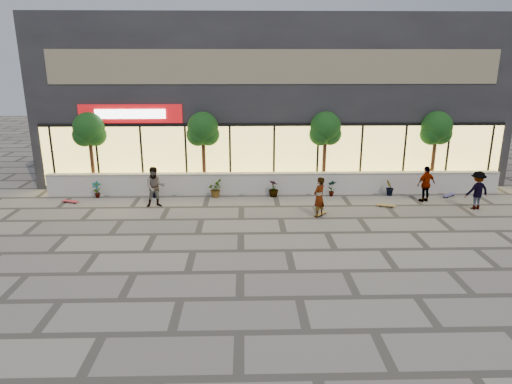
{
  "coord_description": "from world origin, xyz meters",
  "views": [
    {
      "loc": [
        -1.47,
        -14.49,
        6.33
      ],
      "look_at": [
        -1.03,
        2.78,
        1.3
      ],
      "focal_mm": 32.0,
      "sensor_mm": 36.0,
      "label": 1
    }
  ],
  "objects_px": {
    "skater_right_near": "(426,184)",
    "skater_right_far": "(477,190)",
    "tree_west": "(89,131)",
    "tree_midwest": "(203,131)",
    "skateboard_right_near": "(386,205)",
    "skater_left": "(155,187)",
    "skateboard_right_far": "(449,195)",
    "tree_east": "(436,130)",
    "skater_center": "(319,197)",
    "tree_mideast": "(325,130)",
    "skateboard_center": "(321,214)",
    "skateboard_left": "(70,201)"
  },
  "relations": [
    {
      "from": "tree_west",
      "to": "tree_midwest",
      "type": "relative_size",
      "value": 1.0
    },
    {
      "from": "tree_west",
      "to": "skater_center",
      "type": "xyz_separation_m",
      "value": [
        10.6,
        -4.19,
        -2.14
      ]
    },
    {
      "from": "skateboard_center",
      "to": "skateboard_left",
      "type": "height_order",
      "value": "skateboard_left"
    },
    {
      "from": "tree_mideast",
      "to": "skater_right_far",
      "type": "distance_m",
      "value": 7.33
    },
    {
      "from": "tree_midwest",
      "to": "skateboard_right_near",
      "type": "bearing_deg",
      "value": -19.82
    },
    {
      "from": "skater_center",
      "to": "skater_right_far",
      "type": "height_order",
      "value": "skater_right_far"
    },
    {
      "from": "tree_east",
      "to": "skater_center",
      "type": "xyz_separation_m",
      "value": [
        -6.4,
        -4.19,
        -2.14
      ]
    },
    {
      "from": "skateboard_left",
      "to": "tree_mideast",
      "type": "bearing_deg",
      "value": 29.54
    },
    {
      "from": "skater_right_near",
      "to": "skateboard_right_far",
      "type": "distance_m",
      "value": 1.8
    },
    {
      "from": "tree_west",
      "to": "skater_right_far",
      "type": "xyz_separation_m",
      "value": [
        17.66,
        -3.35,
        -2.14
      ]
    },
    {
      "from": "skater_left",
      "to": "skater_right_far",
      "type": "relative_size",
      "value": 1.07
    },
    {
      "from": "tree_west",
      "to": "skater_right_far",
      "type": "relative_size",
      "value": 2.31
    },
    {
      "from": "tree_west",
      "to": "skateboard_left",
      "type": "height_order",
      "value": "tree_west"
    },
    {
      "from": "skater_left",
      "to": "skater_right_far",
      "type": "distance_m",
      "value": 14.12
    },
    {
      "from": "tree_mideast",
      "to": "skateboard_center",
      "type": "xyz_separation_m",
      "value": [
        -0.76,
        -4.04,
        -2.91
      ]
    },
    {
      "from": "skater_right_near",
      "to": "skateboard_right_far",
      "type": "relative_size",
      "value": 2.04
    },
    {
      "from": "skateboard_right_far",
      "to": "skater_center",
      "type": "bearing_deg",
      "value": 165.1
    },
    {
      "from": "tree_east",
      "to": "skateboard_left",
      "type": "height_order",
      "value": "tree_east"
    },
    {
      "from": "skater_right_far",
      "to": "tree_midwest",
      "type": "bearing_deg",
      "value": -28.02
    },
    {
      "from": "skater_right_near",
      "to": "skateboard_left",
      "type": "bearing_deg",
      "value": -21.92
    },
    {
      "from": "skater_center",
      "to": "skateboard_right_far",
      "type": "height_order",
      "value": "skater_center"
    },
    {
      "from": "skater_center",
      "to": "skater_right_near",
      "type": "relative_size",
      "value": 1.01
    },
    {
      "from": "skater_right_near",
      "to": "tree_east",
      "type": "bearing_deg",
      "value": -138.69
    },
    {
      "from": "tree_west",
      "to": "tree_east",
      "type": "bearing_deg",
      "value": 0.0
    },
    {
      "from": "skater_center",
      "to": "skateboard_center",
      "type": "bearing_deg",
      "value": -176.14
    },
    {
      "from": "skateboard_right_near",
      "to": "skater_right_near",
      "type": "bearing_deg",
      "value": 38.47
    },
    {
      "from": "skateboard_left",
      "to": "skateboard_right_near",
      "type": "bearing_deg",
      "value": 16.06
    },
    {
      "from": "tree_west",
      "to": "skater_left",
      "type": "xyz_separation_m",
      "value": [
        3.56,
        -2.66,
        -2.08
      ]
    },
    {
      "from": "skater_left",
      "to": "tree_west",
      "type": "bearing_deg",
      "value": 130.35
    },
    {
      "from": "skater_center",
      "to": "skateboard_right_far",
      "type": "distance_m",
      "value": 7.27
    },
    {
      "from": "tree_midwest",
      "to": "skater_center",
      "type": "bearing_deg",
      "value": -39.4
    },
    {
      "from": "skater_left",
      "to": "skateboard_right_far",
      "type": "xyz_separation_m",
      "value": [
        13.76,
        1.16,
        -0.82
      ]
    },
    {
      "from": "skateboard_right_near",
      "to": "skateboard_left",
      "type": "bearing_deg",
      "value": -166.75
    },
    {
      "from": "tree_west",
      "to": "tree_east",
      "type": "relative_size",
      "value": 1.0
    },
    {
      "from": "tree_west",
      "to": "skateboard_right_near",
      "type": "bearing_deg",
      "value": -12.25
    },
    {
      "from": "tree_west",
      "to": "skater_left",
      "type": "distance_m",
      "value": 4.91
    },
    {
      "from": "skater_center",
      "to": "skater_left",
      "type": "xyz_separation_m",
      "value": [
        -7.05,
        1.53,
        0.06
      ]
    },
    {
      "from": "tree_west",
      "to": "skateboard_center",
      "type": "bearing_deg",
      "value": -20.59
    },
    {
      "from": "tree_east",
      "to": "skater_center",
      "type": "relative_size",
      "value": 2.31
    },
    {
      "from": "skater_right_near",
      "to": "skateboard_left",
      "type": "xyz_separation_m",
      "value": [
        -16.35,
        0.19,
        -0.75
      ]
    },
    {
      "from": "tree_mideast",
      "to": "skater_left",
      "type": "xyz_separation_m",
      "value": [
        -7.94,
        -2.66,
        -2.08
      ]
    },
    {
      "from": "tree_west",
      "to": "skater_left",
      "type": "bearing_deg",
      "value": -36.82
    },
    {
      "from": "tree_mideast",
      "to": "skateboard_right_far",
      "type": "distance_m",
      "value": 6.67
    },
    {
      "from": "skater_right_near",
      "to": "skater_right_far",
      "type": "distance_m",
      "value": 2.14
    },
    {
      "from": "skater_left",
      "to": "skateboard_right_far",
      "type": "distance_m",
      "value": 13.84
    },
    {
      "from": "skater_left",
      "to": "skateboard_left",
      "type": "relative_size",
      "value": 2.11
    },
    {
      "from": "skater_right_far",
      "to": "skateboard_right_far",
      "type": "bearing_deg",
      "value": -92.17
    },
    {
      "from": "skateboard_center",
      "to": "skateboard_right_far",
      "type": "height_order",
      "value": "skateboard_right_far"
    },
    {
      "from": "skateboard_right_near",
      "to": "skateboard_right_far",
      "type": "bearing_deg",
      "value": 40.46
    },
    {
      "from": "tree_east",
      "to": "skateboard_right_near",
      "type": "distance_m",
      "value": 5.24
    }
  ]
}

